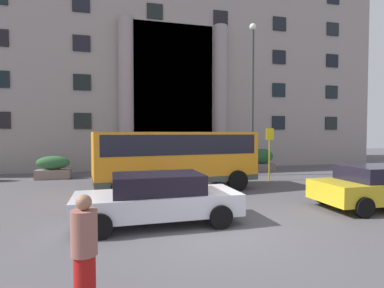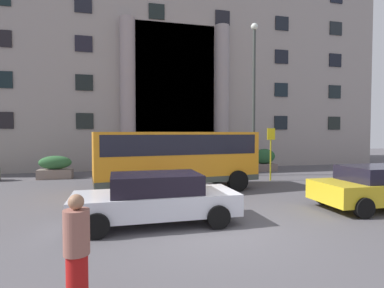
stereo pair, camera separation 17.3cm
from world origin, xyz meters
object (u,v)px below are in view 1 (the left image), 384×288
at_px(pedestrian_woman_dark_dress, 84,253).
at_px(lamppost_plaza_centre, 252,89).
at_px(hedge_planter_entrance_right, 53,168).
at_px(scooter_by_planter, 170,190).
at_px(bus_stop_sign, 270,148).
at_px(parked_coupe_end, 379,186).
at_px(parked_sedan_second, 158,198).
at_px(hedge_planter_far_east, 262,160).
at_px(orange_minibus, 176,155).

relative_size(pedestrian_woman_dark_dress, lamppost_plaza_centre, 0.19).
height_order(hedge_planter_entrance_right, lamppost_plaza_centre, lamppost_plaza_centre).
height_order(hedge_planter_entrance_right, pedestrian_woman_dark_dress, pedestrian_woman_dark_dress).
xyz_separation_m(scooter_by_planter, lamppost_plaza_centre, (5.93, 5.67, 4.62)).
relative_size(bus_stop_sign, lamppost_plaza_centre, 0.31).
bearing_deg(scooter_by_planter, bus_stop_sign, 39.40).
height_order(bus_stop_sign, hedge_planter_entrance_right, bus_stop_sign).
bearing_deg(bus_stop_sign, parked_coupe_end, -83.11).
relative_size(bus_stop_sign, parked_sedan_second, 0.61).
bearing_deg(hedge_planter_entrance_right, hedge_planter_far_east, 0.96).
distance_m(hedge_planter_entrance_right, lamppost_plaza_centre, 12.06).
bearing_deg(scooter_by_planter, orange_minibus, 81.51).
xyz_separation_m(orange_minibus, hedge_planter_entrance_right, (-5.85, 4.79, -0.93)).
relative_size(bus_stop_sign, pedestrian_woman_dark_dress, 1.65).
xyz_separation_m(hedge_planter_far_east, parked_sedan_second, (-8.19, -9.62, 0.01)).
distance_m(parked_coupe_end, lamppost_plaza_centre, 9.23).
bearing_deg(orange_minibus, hedge_planter_entrance_right, 134.24).
distance_m(orange_minibus, parked_sedan_second, 4.90).
distance_m(hedge_planter_far_east, scooter_by_planter, 10.40).
relative_size(hedge_planter_far_east, parked_coupe_end, 0.37).
xyz_separation_m(hedge_planter_entrance_right, lamppost_plaza_centre, (11.11, -1.38, 4.48)).
relative_size(hedge_planter_entrance_right, lamppost_plaza_centre, 0.20).
bearing_deg(orange_minibus, scooter_by_planter, -112.80).
bearing_deg(parked_sedan_second, pedestrian_woman_dark_dress, -112.84).
bearing_deg(bus_stop_sign, parked_sedan_second, -138.18).
xyz_separation_m(orange_minibus, pedestrian_woman_dark_dress, (-2.97, -8.47, -0.70)).
distance_m(scooter_by_planter, lamppost_plaza_centre, 9.42).
relative_size(hedge_planter_entrance_right, pedestrian_woman_dark_dress, 1.07).
relative_size(scooter_by_planter, pedestrian_woman_dark_dress, 1.21).
bearing_deg(scooter_by_planter, hedge_planter_far_east, 52.22).
bearing_deg(parked_sedan_second, scooter_by_planter, 71.35).
bearing_deg(orange_minibus, parked_coupe_end, -44.17).
relative_size(bus_stop_sign, scooter_by_planter, 1.37).
relative_size(parked_coupe_end, pedestrian_woman_dark_dress, 2.62).
xyz_separation_m(parked_coupe_end, lamppost_plaza_centre, (-0.78, 8.10, 4.36)).
distance_m(bus_stop_sign, hedge_planter_entrance_right, 11.71).
distance_m(orange_minibus, scooter_by_planter, 2.59).
distance_m(hedge_planter_entrance_right, hedge_planter_far_east, 12.62).
bearing_deg(bus_stop_sign, hedge_planter_far_east, 67.85).
relative_size(hedge_planter_entrance_right, hedge_planter_far_east, 1.12).
distance_m(parked_coupe_end, scooter_by_planter, 7.14).
relative_size(orange_minibus, hedge_planter_entrance_right, 4.01).
relative_size(orange_minibus, parked_sedan_second, 1.58).
distance_m(parked_coupe_end, pedestrian_woman_dark_dress, 9.78).
bearing_deg(parked_coupe_end, hedge_planter_entrance_right, 142.27).
height_order(parked_coupe_end, scooter_by_planter, parked_coupe_end).
height_order(orange_minibus, lamppost_plaza_centre, lamppost_plaza_centre).
distance_m(orange_minibus, hedge_planter_entrance_right, 7.62).
distance_m(hedge_planter_far_east, parked_coupe_end, 9.72).
bearing_deg(scooter_by_planter, lamppost_plaza_centre, 51.63).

